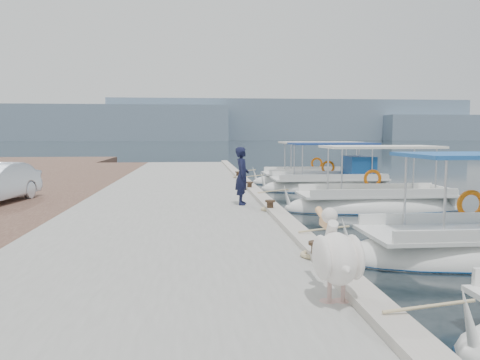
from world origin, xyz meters
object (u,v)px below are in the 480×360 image
at_px(fishing_caique_d, 330,186).
at_px(fisherman, 242,176).
at_px(fishing_caique_e, 316,181).
at_px(fishing_caique_c, 375,206).
at_px(pelican, 336,256).

xyz_separation_m(fishing_caique_d, fisherman, (-4.91, -7.41, 1.18)).
bearing_deg(fishing_caique_e, fishing_caique_c, -91.67).
relative_size(fishing_caique_c, fishing_caique_e, 0.92).
height_order(pelican, fisherman, fisherman).
bearing_deg(fishing_caique_c, fishing_caique_e, 88.33).
xyz_separation_m(fishing_caique_c, pelican, (-4.42, -9.96, 0.97)).
bearing_deg(fisherman, pelican, -170.02).
distance_m(fishing_caique_c, pelican, 10.94).
bearing_deg(fishing_caique_d, fisherman, -123.51).
distance_m(fishing_caique_e, pelican, 19.53).
bearing_deg(pelican, fishing_caique_d, 73.96).
relative_size(fishing_caique_d, pelican, 4.39).
xyz_separation_m(fishing_caique_d, fishing_caique_e, (0.15, 3.19, -0.07)).
relative_size(fishing_caique_c, pelican, 4.39).
height_order(fishing_caique_c, fisherman, fisherman).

